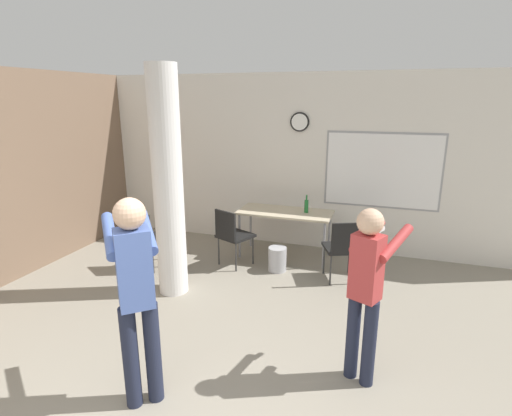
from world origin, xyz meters
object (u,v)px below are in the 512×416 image
object	(u,v)px
folding_table	(285,215)
bottle_on_table	(306,206)
chair_near_pillar	(153,234)
chair_table_left	(232,233)
chair_table_right	(343,246)
person_playing_side	(367,283)
person_playing_front	(136,287)

from	to	relation	value
folding_table	bottle_on_table	distance (m)	0.36
chair_near_pillar	chair_table_left	xyz separation A→B (m)	(1.07, 0.42, 0.00)
chair_table_right	person_playing_side	xyz separation A→B (m)	(0.40, -1.93, 0.42)
chair_table_right	folding_table	bearing A→B (deg)	147.54
bottle_on_table	person_playing_side	distance (m)	2.78
folding_table	chair_near_pillar	bearing A→B (deg)	-149.09
chair_near_pillar	person_playing_side	xyz separation A→B (m)	(3.06, -1.52, 0.42)
bottle_on_table	chair_near_pillar	world-z (taller)	bottle_on_table
chair_near_pillar	chair_table_right	size ratio (longest dim) A/B	1.00
person_playing_front	person_playing_side	size ratio (longest dim) A/B	1.10
bottle_on_table	chair_table_right	distance (m)	0.97
person_playing_front	person_playing_side	xyz separation A→B (m)	(1.67, 0.83, -0.09)
chair_table_right	person_playing_front	size ratio (longest dim) A/B	0.50
bottle_on_table	folding_table	bearing A→B (deg)	-172.24
chair_table_left	bottle_on_table	bearing A→B (deg)	33.91
person_playing_side	folding_table	bearing A→B (deg)	118.10
person_playing_side	chair_near_pillar	bearing A→B (deg)	153.62
folding_table	person_playing_front	bearing A→B (deg)	-95.34
bottle_on_table	chair_near_pillar	xyz separation A→B (m)	(-2.02, -1.06, -0.33)
folding_table	bottle_on_table	size ratio (longest dim) A/B	5.24
folding_table	chair_near_pillar	size ratio (longest dim) A/B	1.64
bottle_on_table	person_playing_side	size ratio (longest dim) A/B	0.17
chair_table_right	person_playing_front	distance (m)	3.08
person_playing_front	folding_table	bearing A→B (deg)	84.66
folding_table	person_playing_front	size ratio (longest dim) A/B	0.82
bottle_on_table	person_playing_front	bearing A→B (deg)	-100.51
folding_table	person_playing_front	world-z (taller)	person_playing_front
chair_table_right	person_playing_side	world-z (taller)	person_playing_side
chair_table_left	chair_near_pillar	bearing A→B (deg)	-158.45
folding_table	chair_table_left	world-z (taller)	chair_table_left
chair_table_left	person_playing_front	xyz separation A→B (m)	(0.32, -2.77, 0.51)
person_playing_side	bottle_on_table	bearing A→B (deg)	111.89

